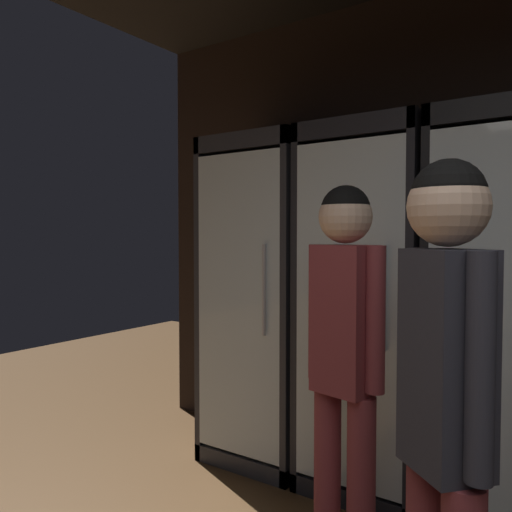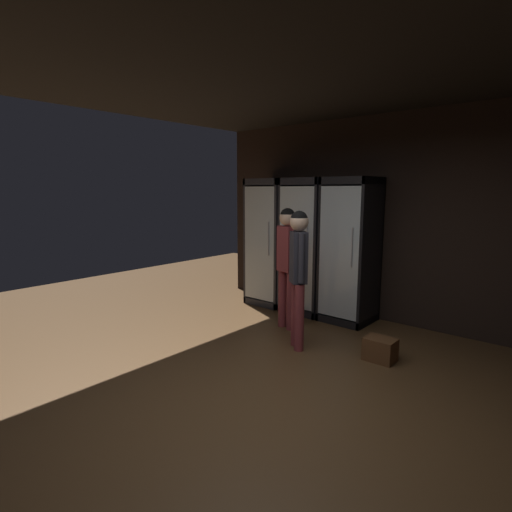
{
  "view_description": "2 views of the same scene",
  "coord_description": "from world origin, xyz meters",
  "px_view_note": "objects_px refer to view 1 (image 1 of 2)",
  "views": [
    {
      "loc": [
        -0.2,
        0.03,
        1.38
      ],
      "look_at": [
        -2.03,
        2.68,
        1.25
      ],
      "focal_mm": 35.73,
      "sensor_mm": 36.0,
      "label": 1
    },
    {
      "loc": [
        1.99,
        -2.27,
        1.81
      ],
      "look_at": [
        -1.95,
        2.29,
        0.81
      ],
      "focal_mm": 28.2,
      "sensor_mm": 36.0,
      "label": 2
    }
  ],
  "objects_px": {
    "cooler_far_left": "(271,301)",
    "shopper_near": "(345,343)",
    "cooler_left": "(374,312)",
    "cooler_center": "(510,323)",
    "shopper_far": "(446,396)"
  },
  "relations": [
    {
      "from": "shopper_near",
      "to": "cooler_center",
      "type": "bearing_deg",
      "value": 61.7
    },
    {
      "from": "cooler_far_left",
      "to": "shopper_near",
      "type": "xyz_separation_m",
      "value": [
        0.9,
        -0.86,
        -0.01
      ]
    },
    {
      "from": "cooler_left",
      "to": "cooler_far_left",
      "type": "bearing_deg",
      "value": -179.84
    },
    {
      "from": "cooler_center",
      "to": "shopper_far",
      "type": "relative_size",
      "value": 1.25
    },
    {
      "from": "cooler_far_left",
      "to": "cooler_left",
      "type": "height_order",
      "value": "same"
    },
    {
      "from": "cooler_left",
      "to": "shopper_far",
      "type": "relative_size",
      "value": 1.25
    },
    {
      "from": "cooler_left",
      "to": "cooler_center",
      "type": "distance_m",
      "value": 0.68
    },
    {
      "from": "cooler_left",
      "to": "shopper_far",
      "type": "xyz_separation_m",
      "value": [
        0.72,
        -1.32,
        0.0
      ]
    },
    {
      "from": "shopper_far",
      "to": "cooler_center",
      "type": "bearing_deg",
      "value": 91.62
    },
    {
      "from": "cooler_center",
      "to": "shopper_far",
      "type": "distance_m",
      "value": 1.32
    },
    {
      "from": "cooler_center",
      "to": "cooler_left",
      "type": "bearing_deg",
      "value": -179.99
    },
    {
      "from": "cooler_far_left",
      "to": "cooler_center",
      "type": "bearing_deg",
      "value": 0.08
    },
    {
      "from": "cooler_far_left",
      "to": "shopper_near",
      "type": "bearing_deg",
      "value": -43.57
    },
    {
      "from": "shopper_near",
      "to": "shopper_far",
      "type": "bearing_deg",
      "value": -42.87
    },
    {
      "from": "cooler_far_left",
      "to": "cooler_center",
      "type": "height_order",
      "value": "same"
    }
  ]
}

